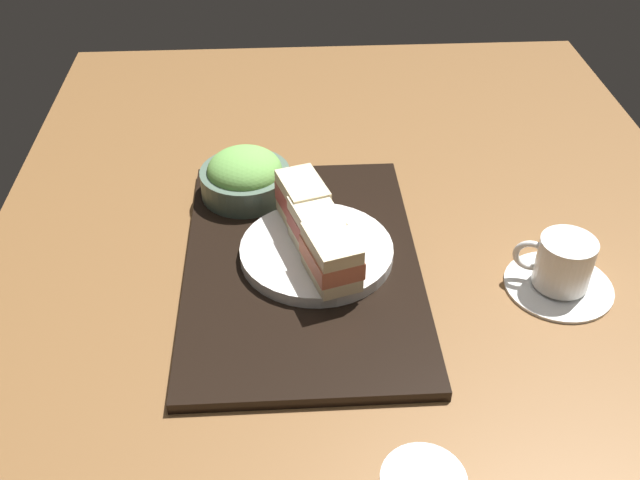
{
  "coord_description": "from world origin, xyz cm",
  "views": [
    {
      "loc": [
        71.68,
        -9.62,
        60.48
      ],
      "look_at": [
        0.47,
        -5.51,
        5.0
      ],
      "focal_mm": 41.19,
      "sensor_mm": 36.0,
      "label": 1
    }
  ],
  "objects_px": {
    "salad_bowl": "(245,176)",
    "sandwich_near": "(303,201)",
    "sandwich_plate": "(317,252)",
    "sandwich_middle": "(316,228)",
    "coffee_cup": "(562,268)",
    "sandwich_far": "(332,257)"
  },
  "relations": [
    {
      "from": "sandwich_plate",
      "to": "sandwich_far",
      "type": "height_order",
      "value": "sandwich_far"
    },
    {
      "from": "sandwich_plate",
      "to": "sandwich_middle",
      "type": "bearing_deg",
      "value": 180.0
    },
    {
      "from": "sandwich_plate",
      "to": "salad_bowl",
      "type": "xyz_separation_m",
      "value": [
        -0.15,
        -0.09,
        0.02
      ]
    },
    {
      "from": "sandwich_middle",
      "to": "coffee_cup",
      "type": "distance_m",
      "value": 0.3
    },
    {
      "from": "sandwich_middle",
      "to": "sandwich_plate",
      "type": "bearing_deg",
      "value": 0.0
    },
    {
      "from": "sandwich_plate",
      "to": "sandwich_middle",
      "type": "xyz_separation_m",
      "value": [
        -0.0,
        0.0,
        0.04
      ]
    },
    {
      "from": "sandwich_plate",
      "to": "sandwich_far",
      "type": "relative_size",
      "value": 2.13
    },
    {
      "from": "sandwich_plate",
      "to": "coffee_cup",
      "type": "height_order",
      "value": "coffee_cup"
    },
    {
      "from": "sandwich_plate",
      "to": "sandwich_middle",
      "type": "height_order",
      "value": "sandwich_middle"
    },
    {
      "from": "sandwich_middle",
      "to": "sandwich_far",
      "type": "xyz_separation_m",
      "value": [
        0.06,
        0.01,
        0.0
      ]
    },
    {
      "from": "sandwich_plate",
      "to": "salad_bowl",
      "type": "height_order",
      "value": "salad_bowl"
    },
    {
      "from": "sandwich_near",
      "to": "coffee_cup",
      "type": "xyz_separation_m",
      "value": [
        0.12,
        0.31,
        -0.03
      ]
    },
    {
      "from": "coffee_cup",
      "to": "salad_bowl",
      "type": "bearing_deg",
      "value": -118.14
    },
    {
      "from": "sandwich_middle",
      "to": "salad_bowl",
      "type": "height_order",
      "value": "sandwich_middle"
    },
    {
      "from": "coffee_cup",
      "to": "sandwich_far",
      "type": "bearing_deg",
      "value": -90.34
    },
    {
      "from": "sandwich_far",
      "to": "coffee_cup",
      "type": "bearing_deg",
      "value": 89.66
    },
    {
      "from": "sandwich_near",
      "to": "sandwich_middle",
      "type": "xyz_separation_m",
      "value": [
        0.06,
        0.01,
        -0.0
      ]
    },
    {
      "from": "salad_bowl",
      "to": "sandwich_near",
      "type": "bearing_deg",
      "value": 40.58
    },
    {
      "from": "sandwich_near",
      "to": "sandwich_middle",
      "type": "bearing_deg",
      "value": 14.36
    },
    {
      "from": "sandwich_middle",
      "to": "salad_bowl",
      "type": "relative_size",
      "value": 0.75
    },
    {
      "from": "sandwich_plate",
      "to": "salad_bowl",
      "type": "distance_m",
      "value": 0.18
    },
    {
      "from": "sandwich_near",
      "to": "salad_bowl",
      "type": "bearing_deg",
      "value": -139.42
    }
  ]
}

